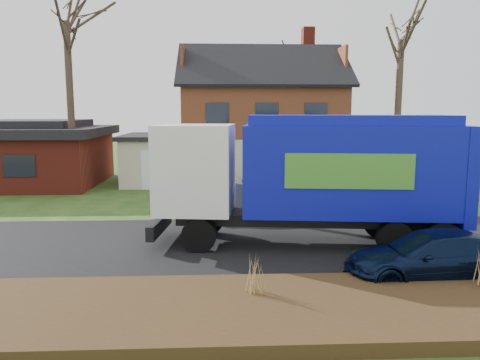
{
  "coord_description": "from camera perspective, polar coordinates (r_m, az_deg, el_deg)",
  "views": [
    {
      "loc": [
        -0.59,
        -14.43,
        4.25
      ],
      "look_at": [
        0.22,
        2.5,
        1.72
      ],
      "focal_mm": 35.0,
      "sensor_mm": 36.0,
      "label": 1
    }
  ],
  "objects": [
    {
      "name": "ground",
      "position": [
        15.06,
        -0.39,
        -7.9
      ],
      "size": [
        120.0,
        120.0,
        0.0
      ],
      "primitive_type": "plane",
      "color": "#244416",
      "rests_on": "ground"
    },
    {
      "name": "road",
      "position": [
        15.06,
        -0.39,
        -7.86
      ],
      "size": [
        80.0,
        7.0,
        0.02
      ],
      "primitive_type": "cube",
      "color": "black",
      "rests_on": "ground"
    },
    {
      "name": "mulch_verge",
      "position": [
        10.03,
        0.91,
        -15.64
      ],
      "size": [
        80.0,
        3.5,
        0.3
      ],
      "primitive_type": "cube",
      "color": "black",
      "rests_on": "ground"
    },
    {
      "name": "main_house",
      "position": [
        28.42,
        1.47,
        8.05
      ],
      "size": [
        12.95,
        8.95,
        9.26
      ],
      "color": "beige",
      "rests_on": "ground"
    },
    {
      "name": "ranch_house",
      "position": [
        29.81,
        -25.27,
        3.0
      ],
      "size": [
        9.8,
        8.2,
        3.7
      ],
      "color": "maroon",
      "rests_on": "ground"
    },
    {
      "name": "garbage_truck",
      "position": [
        14.8,
        9.07,
        1.08
      ],
      "size": [
        9.81,
        3.65,
        4.11
      ],
      "rotation": [
        0.0,
        0.0,
        -0.12
      ],
      "color": "black",
      "rests_on": "ground"
    },
    {
      "name": "silver_sedan",
      "position": [
        19.4,
        -1.11,
        -1.99
      ],
      "size": [
        4.61,
        2.62,
        1.44
      ],
      "primitive_type": "imported",
      "rotation": [
        0.0,
        0.0,
        1.84
      ],
      "color": "#AFB1B8",
      "rests_on": "ground"
    },
    {
      "name": "navy_wagon",
      "position": [
        12.77,
        22.25,
        -8.63
      ],
      "size": [
        4.37,
        1.89,
        1.25
      ],
      "primitive_type": "imported",
      "rotation": [
        0.0,
        0.0,
        -1.54
      ],
      "color": "black",
      "rests_on": "ground"
    },
    {
      "name": "tree_front_east",
      "position": [
        27.59,
        19.21,
        18.48
      ],
      "size": [
        4.09,
        4.09,
        11.37
      ],
      "color": "#463A2A",
      "rests_on": "ground"
    },
    {
      "name": "tree_back",
      "position": [
        36.04,
        7.25,
        15.21
      ],
      "size": [
        3.22,
        3.22,
        10.2
      ],
      "color": "#3D3524",
      "rests_on": "ground"
    },
    {
      "name": "grass_clump_mid",
      "position": [
        10.37,
        1.86,
        -11.41
      ],
      "size": [
        0.3,
        0.25,
        0.85
      ],
      "color": "#A48648",
      "rests_on": "mulch_verge"
    }
  ]
}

